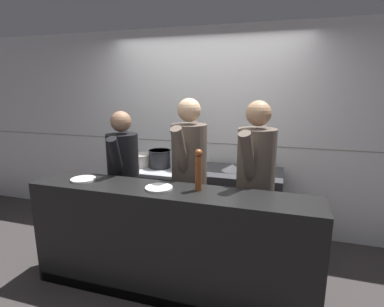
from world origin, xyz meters
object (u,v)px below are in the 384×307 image
object	(u,v)px
chef_line	(255,183)
chefs_knife	(248,173)
plated_dish_appetiser	(159,188)
chef_sous	(189,175)
plated_dish_main	(83,179)
mixing_bowl_steel	(232,167)
oven_range	(164,200)
sauce_pot	(160,158)
braising_pot	(182,161)
stock_pot	(141,160)
pepper_mill	(199,169)
chef_head_cook	(124,179)

from	to	relation	value
chef_line	chefs_knife	bearing A→B (deg)	116.70
plated_dish_appetiser	chef_sous	distance (m)	0.55
chefs_knife	plated_dish_main	xyz separation A→B (m)	(-1.43, -1.02, 0.11)
chef_sous	plated_dish_appetiser	bearing A→B (deg)	-97.61
mixing_bowl_steel	plated_dish_appetiser	world-z (taller)	plated_dish_appetiser
plated_dish_main	chef_line	xyz separation A→B (m)	(1.55, 0.48, -0.04)
oven_range	plated_dish_appetiser	bearing A→B (deg)	-68.77
sauce_pot	chef_line	world-z (taller)	chef_line
oven_range	plated_dish_main	world-z (taller)	plated_dish_main
braising_pot	plated_dish_appetiser	world-z (taller)	braising_pot
oven_range	chef_line	size ratio (longest dim) A/B	0.51
braising_pot	chef_sous	distance (m)	0.63
braising_pot	chef_sous	bearing A→B (deg)	-63.81
braising_pot	chef_line	bearing A→B (deg)	-32.69
stock_pot	mixing_bowl_steel	distance (m)	1.17
chefs_knife	chef_sous	size ratio (longest dim) A/B	0.19
plated_dish_appetiser	plated_dish_main	bearing A→B (deg)	178.98
braising_pot	plated_dish_main	distance (m)	1.25
chefs_knife	mixing_bowl_steel	bearing A→B (deg)	156.95
chef_sous	chef_line	world-z (taller)	chef_sous
plated_dish_appetiser	chef_sous	xyz separation A→B (m)	(0.10, 0.54, -0.03)
mixing_bowl_steel	chef_line	size ratio (longest dim) A/B	0.15
chefs_knife	plated_dish_main	world-z (taller)	plated_dish_main
pepper_mill	chef_sous	size ratio (longest dim) A/B	0.20
plated_dish_appetiser	chef_line	bearing A→B (deg)	32.74
mixing_bowl_steel	chefs_knife	size ratio (longest dim) A/B	0.75
chefs_knife	plated_dish_appetiser	size ratio (longest dim) A/B	1.43
oven_range	chef_head_cook	size ratio (longest dim) A/B	0.55
braising_pot	pepper_mill	xyz separation A→B (m)	(0.51, -1.04, 0.21)
chefs_knife	plated_dish_main	size ratio (longest dim) A/B	1.48
oven_range	plated_dish_main	distance (m)	1.29
chefs_knife	chef_line	world-z (taller)	chef_line
braising_pot	chef_sous	size ratio (longest dim) A/B	0.15
pepper_mill	braising_pot	bearing A→B (deg)	116.24
sauce_pot	plated_dish_appetiser	bearing A→B (deg)	-67.07
oven_range	chef_head_cook	bearing A→B (deg)	-104.80
pepper_mill	chef_line	size ratio (longest dim) A/B	0.21
plated_dish_main	plated_dish_appetiser	bearing A→B (deg)	-1.02
oven_range	chefs_knife	distance (m)	1.19
sauce_pot	chef_sous	bearing A→B (deg)	-44.68
stock_pot	chefs_knife	size ratio (longest dim) A/B	0.82
chef_head_cook	chef_sous	bearing A→B (deg)	-5.65
sauce_pot	plated_dish_appetiser	world-z (taller)	sauce_pot
chef_head_cook	chef_sous	distance (m)	0.72
chefs_knife	chef_sous	distance (m)	0.74
plated_dish_main	sauce_pot	bearing A→B (deg)	74.08
oven_range	chef_head_cook	world-z (taller)	chef_head_cook
mixing_bowl_steel	pepper_mill	distance (m)	1.09
mixing_bowl_steel	plated_dish_appetiser	distance (m)	1.21
sauce_pot	plated_dish_main	distance (m)	1.14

